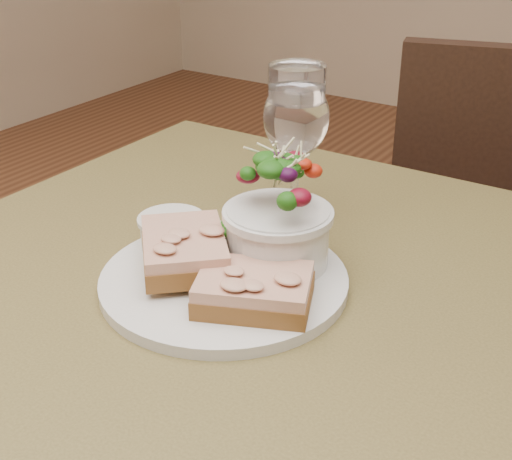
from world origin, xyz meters
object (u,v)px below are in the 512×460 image
Objects in this scene: salad_bowl at (278,211)px; wine_glass at (296,122)px; dinner_plate at (224,280)px; chair_far at (491,331)px; sandwich_front at (254,290)px; cafe_table at (254,373)px; ramekin at (172,231)px; sandwich_back at (184,249)px.

salad_bowl is 0.14m from wine_glass.
dinner_plate is 0.21m from wine_glass.
chair_far is at bearing 81.28° from dinner_plate.
cafe_table is at bearing 100.34° from sandwich_front.
dinner_plate is 3.74× the size of ramekin.
sandwich_back is at bearing -37.10° from ramekin.
sandwich_back reaches higher than cafe_table.
cafe_table is at bearing -87.32° from salad_bowl.
salad_bowl is at bearing 16.07° from ramekin.
chair_far is 0.92m from sandwich_front.
cafe_table is 5.77× the size of sandwich_back.
chair_far is 6.96× the size of sandwich_front.
sandwich_front reaches higher than cafe_table.
ramekin is (-0.08, 0.02, 0.03)m from dinner_plate.
ramekin is at bearing 59.36° from chair_far.
salad_bowl is (0.11, 0.03, 0.04)m from ramekin.
sandwich_front is at bearing -69.94° from wine_glass.
sandwich_front is at bearing 37.87° from sandwich_back.
dinner_plate is at bearing 130.35° from sandwich_front.
sandwich_front is 0.23m from wine_glass.
ramekin is at bearing -113.05° from wine_glass.
dinner_plate is 1.96× the size of sandwich_front.
sandwich_back is at bearing -167.47° from cafe_table.
sandwich_back is at bearing -96.97° from wine_glass.
sandwich_front is at bearing -56.76° from cafe_table.
sandwich_front is at bearing 69.96° from chair_far.
salad_bowl is at bearing 89.24° from sandwich_back.
wine_glass is (-0.07, 0.20, 0.10)m from sandwich_front.
dinner_plate is at bearing -83.97° from wine_glass.
sandwich_back is 0.79× the size of wine_glass.
chair_far is 6.49× the size of sandwich_back.
chair_far is at bearing 62.62° from sandwich_front.
sandwich_back is 0.10m from salad_bowl.
ramekin is at bearing 166.39° from dinner_plate.
ramekin is at bearing -169.86° from sandwich_back.
ramekin is at bearing -163.93° from salad_bowl.
ramekin reaches higher than sandwich_front.
sandwich_front is 0.09m from salad_bowl.
wine_glass reaches higher than salad_bowl.
wine_glass reaches higher than cafe_table.
ramekin is (-0.20, -0.74, 0.49)m from chair_far.
sandwich_front is at bearing -19.10° from ramekin.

